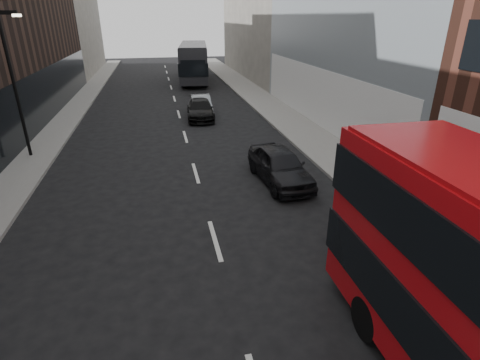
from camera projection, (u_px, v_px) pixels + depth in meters
sidewalk_right at (276, 111)px, 29.20m from camera, size 3.00×80.00×0.15m
sidewalk_left at (64, 122)px, 26.16m from camera, size 2.00×80.00×0.15m
building_left_mid at (9, 15)px, 27.16m from camera, size 5.00×24.00×14.00m
building_left_far at (69, 19)px, 47.03m from camera, size 5.00×20.00×13.00m
street_lamp at (14, 77)px, 18.20m from camera, size 1.06×0.22×7.00m
grey_bus at (194, 61)px, 42.49m from camera, size 4.40×12.88×4.08m
car_a at (280, 165)px, 16.68m from camera, size 2.20×4.77×1.58m
car_b at (201, 104)px, 28.72m from camera, size 1.51×4.13×1.35m
car_c at (200, 109)px, 27.22m from camera, size 2.25×4.79×1.35m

